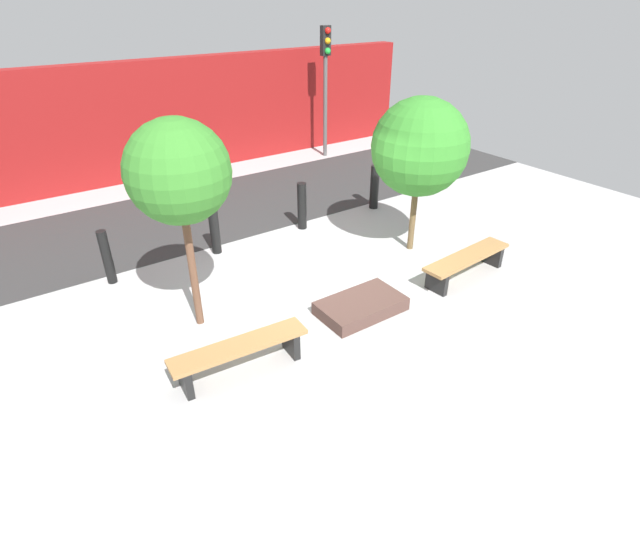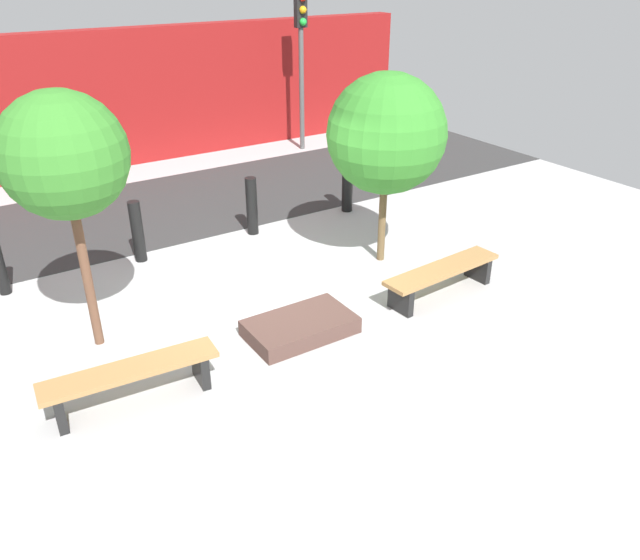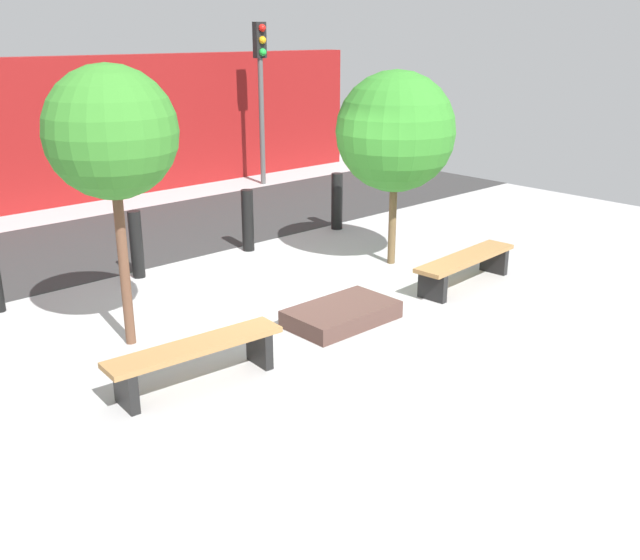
{
  "view_description": "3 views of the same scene",
  "coord_description": "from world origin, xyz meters",
  "views": [
    {
      "loc": [
        -4.44,
        -6.16,
        4.6
      ],
      "look_at": [
        -0.49,
        -0.5,
        0.54
      ],
      "focal_mm": 28.0,
      "sensor_mm": 36.0,
      "label": 1
    },
    {
      "loc": [
        -3.55,
        -6.94,
        4.44
      ],
      "look_at": [
        0.4,
        -0.83,
        0.62
      ],
      "focal_mm": 35.0,
      "sensor_mm": 36.0,
      "label": 2
    },
    {
      "loc": [
        -5.82,
        -6.96,
        3.49
      ],
      "look_at": [
        -0.26,
        -0.86,
        0.6
      ],
      "focal_mm": 40.0,
      "sensor_mm": 36.0,
      "label": 3
    }
  ],
  "objects": [
    {
      "name": "tree_behind_left_bench",
      "position": [
        -2.28,
        0.25,
        2.45
      ],
      "size": [
        1.45,
        1.45,
        3.19
      ],
      "color": "brown",
      "rests_on": "ground"
    },
    {
      "name": "bollard_center",
      "position": [
        1.02,
        2.34,
        0.51
      ],
      "size": [
        0.2,
        0.2,
        1.03
      ],
      "primitive_type": "cylinder",
      "color": "black",
      "rests_on": "ground"
    },
    {
      "name": "building_facade",
      "position": [
        0.0,
        7.75,
        1.5
      ],
      "size": [
        16.2,
        0.5,
        3.01
      ],
      "primitive_type": "cube",
      "color": "maroon",
      "rests_on": "ground"
    },
    {
      "name": "ground_plane",
      "position": [
        0.0,
        0.0,
        0.0
      ],
      "size": [
        18.0,
        18.0,
        0.0
      ],
      "primitive_type": "plane",
      "color": "#A7A7A7"
    },
    {
      "name": "tree_behind_right_bench",
      "position": [
        2.28,
        0.25,
        2.06
      ],
      "size": [
        1.8,
        1.8,
        2.97
      ],
      "color": "brown",
      "rests_on": "ground"
    },
    {
      "name": "traffic_light_mid_west",
      "position": [
        4.62,
        6.52,
        2.54
      ],
      "size": [
        0.28,
        0.27,
        3.68
      ],
      "color": "#505050",
      "rests_on": "ground"
    },
    {
      "name": "road_strip",
      "position": [
        0.0,
        4.41,
        0.01
      ],
      "size": [
        18.0,
        3.65,
        0.01
      ],
      "primitive_type": "cube",
      "color": "#303030",
      "rests_on": "ground"
    },
    {
      "name": "bench_right",
      "position": [
        2.28,
        -1.17,
        0.33
      ],
      "size": [
        2.0,
        0.56,
        0.44
      ],
      "rotation": [
        0.0,
        0.0,
        0.07
      ],
      "color": "black",
      "rests_on": "ground"
    },
    {
      "name": "bollard_right",
      "position": [
        3.07,
        2.34,
        0.52
      ],
      "size": [
        0.21,
        0.21,
        1.04
      ],
      "primitive_type": "cylinder",
      "color": "black",
      "rests_on": "ground"
    },
    {
      "name": "bench_left",
      "position": [
        -2.28,
        -1.17,
        0.34
      ],
      "size": [
        1.94,
        0.53,
        0.46
      ],
      "rotation": [
        0.0,
        0.0,
        -0.07
      ],
      "color": "black",
      "rests_on": "ground"
    },
    {
      "name": "bollard_left",
      "position": [
        -1.02,
        2.34,
        0.51
      ],
      "size": [
        0.19,
        0.19,
        1.01
      ],
      "primitive_type": "cylinder",
      "color": "black",
      "rests_on": "ground"
    },
    {
      "name": "planter_bed",
      "position": [
        0.0,
        -0.97,
        0.11
      ],
      "size": [
        1.39,
        0.83,
        0.22
      ],
      "primitive_type": "cube",
      "color": "#4E362F",
      "rests_on": "ground"
    }
  ]
}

